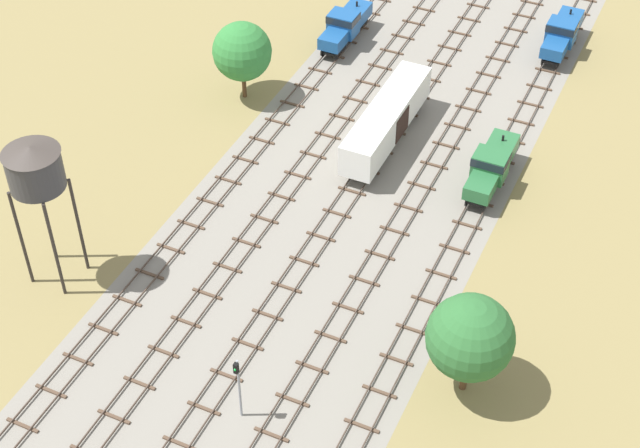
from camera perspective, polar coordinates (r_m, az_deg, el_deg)
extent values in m
plane|color=olive|center=(86.27, 4.39, 5.57)|extent=(480.00, 480.00, 0.00)
cube|color=gray|center=(86.27, 4.39, 5.57)|extent=(23.55, 176.00, 0.01)
cube|color=#47382D|center=(90.27, -1.62, 7.69)|extent=(0.07, 126.00, 0.15)
cube|color=#47382D|center=(89.75, -0.79, 7.48)|extent=(0.07, 126.00, 0.15)
cube|color=brown|center=(66.00, -16.96, -11.16)|extent=(2.40, 0.22, 0.14)
cube|color=brown|center=(67.25, -15.41, -9.38)|extent=(2.40, 0.22, 0.14)
cube|color=brown|center=(68.60, -13.93, -7.66)|extent=(2.40, 0.22, 0.14)
cube|color=brown|center=(70.06, -12.52, -6.00)|extent=(2.40, 0.22, 0.14)
cube|color=brown|center=(71.61, -11.18, -4.41)|extent=(2.40, 0.22, 0.14)
cube|color=brown|center=(73.26, -9.91, -2.89)|extent=(2.40, 0.22, 0.14)
cube|color=brown|center=(74.98, -8.69, -1.43)|extent=(2.40, 0.22, 0.14)
cube|color=brown|center=(76.79, -7.54, -0.04)|extent=(2.40, 0.22, 0.14)
cube|color=brown|center=(78.67, -6.43, 1.29)|extent=(2.40, 0.22, 0.14)
cube|color=brown|center=(80.61, -5.38, 2.55)|extent=(2.40, 0.22, 0.14)
cube|color=brown|center=(82.62, -4.38, 3.75)|extent=(2.40, 0.22, 0.14)
cube|color=brown|center=(84.69, -3.42, 4.89)|extent=(2.40, 0.22, 0.14)
cube|color=brown|center=(86.81, -2.50, 5.98)|extent=(2.40, 0.22, 0.14)
cube|color=brown|center=(88.99, -1.63, 7.01)|extent=(2.40, 0.22, 0.14)
cube|color=brown|center=(91.21, -0.80, 7.99)|extent=(2.40, 0.22, 0.14)
cube|color=brown|center=(93.47, 0.00, 8.92)|extent=(2.40, 0.22, 0.14)
cube|color=brown|center=(95.77, 0.77, 9.81)|extent=(2.40, 0.22, 0.14)
cube|color=brown|center=(98.11, 1.50, 10.65)|extent=(2.40, 0.22, 0.14)
cube|color=brown|center=(100.49, 2.20, 11.45)|extent=(2.40, 0.22, 0.14)
cube|color=brown|center=(102.90, 2.87, 12.21)|extent=(2.40, 0.22, 0.14)
cube|color=#47382D|center=(88.57, 1.24, 6.94)|extent=(0.07, 126.00, 0.15)
cube|color=#47382D|center=(88.11, 2.10, 6.72)|extent=(0.07, 126.00, 0.15)
cube|color=brown|center=(65.00, -11.93, -10.94)|extent=(2.40, 0.22, 0.14)
cube|color=brown|center=(66.40, -10.48, -9.11)|extent=(2.40, 0.22, 0.14)
cube|color=brown|center=(67.90, -9.12, -7.36)|extent=(2.40, 0.22, 0.14)
cube|color=brown|center=(69.50, -7.82, -5.68)|extent=(2.40, 0.22, 0.14)
cube|color=brown|center=(71.19, -6.59, -4.07)|extent=(2.40, 0.22, 0.14)
cube|color=brown|center=(72.97, -5.43, -2.54)|extent=(2.40, 0.22, 0.14)
cube|color=brown|center=(74.82, -4.32, -1.09)|extent=(2.40, 0.22, 0.14)
cube|color=brown|center=(76.75, -3.27, 0.30)|extent=(2.40, 0.22, 0.14)
cube|color=brown|center=(78.74, -2.27, 1.61)|extent=(2.40, 0.22, 0.14)
cube|color=brown|center=(80.80, -1.32, 2.86)|extent=(2.40, 0.22, 0.14)
cube|color=brown|center=(82.91, -0.41, 4.05)|extent=(2.40, 0.22, 0.14)
cube|color=brown|center=(85.08, 0.45, 5.17)|extent=(2.40, 0.22, 0.14)
cube|color=brown|center=(87.30, 1.27, 6.24)|extent=(2.40, 0.22, 0.14)
cube|color=brown|center=(89.56, 2.05, 7.25)|extent=(2.40, 0.22, 0.14)
cube|color=brown|center=(91.86, 2.80, 8.22)|extent=(2.40, 0.22, 0.14)
cube|color=brown|center=(94.21, 3.51, 9.13)|extent=(2.40, 0.22, 0.14)
cube|color=brown|center=(96.58, 4.20, 9.99)|extent=(2.40, 0.22, 0.14)
cube|color=brown|center=(99.00, 4.85, 10.82)|extent=(2.40, 0.22, 0.14)
cube|color=brown|center=(101.44, 5.47, 11.60)|extent=(2.40, 0.22, 0.14)
cube|color=brown|center=(103.92, 6.07, 12.35)|extent=(2.40, 0.22, 0.14)
cube|color=#47382D|center=(87.11, 4.20, 6.15)|extent=(0.07, 126.00, 0.15)
cube|color=#47382D|center=(86.72, 5.08, 5.91)|extent=(0.07, 126.00, 0.15)
cube|color=brown|center=(63.04, -8.18, -12.55)|extent=(2.40, 0.22, 0.14)
cube|color=brown|center=(64.49, -6.79, -10.62)|extent=(2.40, 0.22, 0.14)
cube|color=brown|center=(66.03, -5.48, -8.77)|extent=(2.40, 0.22, 0.14)
cube|color=brown|center=(67.68, -4.25, -7.00)|extent=(2.40, 0.22, 0.14)
cube|color=brown|center=(69.42, -3.08, -5.31)|extent=(2.40, 0.22, 0.14)
cube|color=brown|center=(71.24, -1.98, -3.71)|extent=(2.40, 0.22, 0.14)
cube|color=brown|center=(73.13, -0.94, -2.19)|extent=(2.40, 0.22, 0.14)
cube|color=brown|center=(75.10, 0.05, -0.74)|extent=(2.40, 0.22, 0.14)
cube|color=brown|center=(77.14, 0.98, 0.63)|extent=(2.40, 0.22, 0.14)
cube|color=brown|center=(79.24, 1.87, 1.93)|extent=(2.40, 0.22, 0.14)
cube|color=brown|center=(81.39, 2.71, 3.16)|extent=(2.40, 0.22, 0.14)
cube|color=brown|center=(83.60, 3.51, 4.32)|extent=(2.40, 0.22, 0.14)
cube|color=brown|center=(85.85, 4.27, 5.43)|extent=(2.40, 0.22, 0.14)
cube|color=brown|center=(88.15, 4.99, 6.47)|extent=(2.40, 0.22, 0.14)
cube|color=brown|center=(90.49, 5.68, 7.46)|extent=(2.40, 0.22, 0.14)
cube|color=brown|center=(92.87, 6.34, 8.40)|extent=(2.40, 0.22, 0.14)
cube|color=brown|center=(95.28, 6.96, 9.30)|extent=(2.40, 0.22, 0.14)
cube|color=brown|center=(97.73, 7.56, 10.14)|extent=(2.40, 0.22, 0.14)
cube|color=brown|center=(100.20, 8.13, 10.95)|extent=(2.40, 0.22, 0.14)
cube|color=brown|center=(102.71, 8.68, 11.71)|extent=(2.40, 0.22, 0.14)
cube|color=brown|center=(105.24, 9.20, 12.44)|extent=(2.40, 0.22, 0.14)
cube|color=#47382D|center=(85.90, 7.24, 5.32)|extent=(0.07, 126.00, 0.15)
cube|color=#47382D|center=(85.59, 8.14, 5.07)|extent=(0.07, 126.00, 0.15)
cube|color=brown|center=(62.90, -2.85, -12.16)|extent=(2.40, 0.22, 0.14)
cube|color=brown|center=(64.48, -1.62, -10.22)|extent=(2.40, 0.22, 0.14)
cube|color=brown|center=(66.17, -0.47, -8.36)|extent=(2.40, 0.22, 0.14)
cube|color=brown|center=(67.94, 0.61, -6.59)|extent=(2.40, 0.22, 0.14)
cube|color=brown|center=(69.80, 1.63, -4.92)|extent=(2.40, 0.22, 0.14)
cube|color=brown|center=(71.74, 2.59, -3.33)|extent=(2.40, 0.22, 0.14)
cube|color=brown|center=(73.74, 3.50, -1.82)|extent=(2.40, 0.22, 0.14)
cube|color=brown|center=(75.82, 4.36, -0.40)|extent=(2.40, 0.22, 0.14)
cube|color=brown|center=(77.95, 5.17, 0.95)|extent=(2.40, 0.22, 0.14)
cube|color=brown|center=(80.14, 5.93, 2.23)|extent=(2.40, 0.22, 0.14)
cube|color=brown|center=(82.38, 6.66, 3.43)|extent=(2.40, 0.22, 0.14)
cube|color=brown|center=(84.67, 7.35, 4.57)|extent=(2.40, 0.22, 0.14)
cube|color=brown|center=(87.00, 8.01, 5.65)|extent=(2.40, 0.22, 0.14)
cube|color=brown|center=(89.37, 8.63, 6.67)|extent=(2.40, 0.22, 0.14)
cube|color=brown|center=(91.77, 9.22, 7.64)|extent=(2.40, 0.22, 0.14)
cube|color=brown|center=(94.21, 9.79, 8.56)|extent=(2.40, 0.22, 0.14)
cube|color=brown|center=(96.69, 10.32, 9.43)|extent=(2.40, 0.22, 0.14)
cube|color=brown|center=(99.19, 10.84, 10.26)|extent=(2.40, 0.22, 0.14)
cube|color=brown|center=(101.72, 11.33, 11.04)|extent=(2.40, 0.22, 0.14)
cube|color=brown|center=(104.27, 11.80, 11.78)|extent=(2.40, 0.22, 0.14)
cube|color=brown|center=(106.85, 12.25, 12.49)|extent=(2.40, 0.22, 0.14)
cube|color=#47382D|center=(84.95, 10.35, 4.45)|extent=(0.07, 126.00, 0.15)
cube|color=#47382D|center=(84.72, 11.27, 4.19)|extent=(0.07, 126.00, 0.15)
cube|color=brown|center=(63.27, 2.44, -11.68)|extent=(2.40, 0.22, 0.14)
cube|color=brown|center=(64.99, 3.49, -9.73)|extent=(2.40, 0.22, 0.14)
cube|color=brown|center=(66.80, 4.47, -7.89)|extent=(2.40, 0.22, 0.14)
cube|color=brown|center=(68.69, 5.39, -6.14)|extent=(2.40, 0.22, 0.14)
cube|color=brown|center=(70.65, 6.26, -4.49)|extent=(2.40, 0.22, 0.14)
cube|color=brown|center=(72.69, 7.07, -2.93)|extent=(2.40, 0.22, 0.14)
cube|color=brown|center=(74.79, 7.84, -1.45)|extent=(2.40, 0.22, 0.14)
cube|color=brown|center=(76.95, 8.56, -0.06)|extent=(2.40, 0.22, 0.14)
cube|color=brown|center=(79.17, 9.24, 1.26)|extent=(2.40, 0.22, 0.14)
cube|color=brown|center=(81.44, 9.89, 2.51)|extent=(2.40, 0.22, 0.14)
cube|color=brown|center=(83.75, 10.50, 3.68)|extent=(2.40, 0.22, 0.14)
cube|color=brown|center=(86.10, 11.08, 4.79)|extent=(2.40, 0.22, 0.14)
cube|color=brown|center=(88.50, 11.63, 5.85)|extent=(2.40, 0.22, 0.14)
cube|color=brown|center=(90.93, 12.16, 6.84)|extent=(2.40, 0.22, 0.14)
cube|color=brown|center=(93.39, 12.66, 7.79)|extent=(2.40, 0.22, 0.14)
cube|color=brown|center=(95.88, 13.13, 8.68)|extent=(2.40, 0.22, 0.14)
cube|color=brown|center=(98.41, 13.58, 9.53)|extent=(2.40, 0.22, 0.14)
cube|color=brown|center=(100.95, 14.01, 10.33)|extent=(2.40, 0.22, 0.14)
cube|color=brown|center=(103.53, 14.43, 11.10)|extent=(2.40, 0.22, 0.14)
cube|color=brown|center=(106.12, 14.82, 11.82)|extent=(2.40, 0.22, 0.14)
cube|color=brown|center=(108.74, 15.20, 12.51)|extent=(2.40, 0.22, 0.14)
cube|color=#286638|center=(81.42, 10.33, 4.03)|extent=(2.24, 5.04, 1.30)
cube|color=#286638|center=(78.00, 9.35, 2.16)|extent=(2.13, 2.88, 1.17)
cube|color=#286638|center=(79.40, 9.89, 3.39)|extent=(2.69, 2.16, 2.20)
cube|color=black|center=(79.00, 9.94, 3.75)|extent=(2.74, 2.25, 0.70)
cylinder|color=black|center=(81.73, 10.62, 4.94)|extent=(0.20, 0.20, 0.50)
cylinder|color=black|center=(82.21, 9.76, 3.56)|extent=(0.14, 0.90, 0.90)
cylinder|color=black|center=(81.98, 10.71, 3.29)|extent=(0.14, 0.90, 0.90)
cylinder|color=black|center=(83.61, 10.13, 4.25)|extent=(0.14, 0.90, 0.90)
cylinder|color=black|center=(83.38, 11.07, 3.98)|extent=(0.14, 0.90, 0.90)
cube|color=black|center=(82.79, 10.42, 3.77)|extent=(1.68, 2.20, 0.24)
cylinder|color=black|center=(78.11, 8.57, 1.34)|extent=(0.14, 0.90, 0.90)
cylinder|color=black|center=(77.86, 9.57, 1.05)|extent=(0.14, 0.90, 0.90)
cylinder|color=black|center=(79.46, 8.98, 2.11)|extent=(0.14, 0.90, 0.90)
cylinder|color=black|center=(79.22, 9.96, 1.82)|extent=(0.14, 0.90, 0.90)
cube|color=black|center=(78.66, 9.27, 1.58)|extent=(1.68, 2.20, 0.24)
cube|color=white|center=(83.10, 3.91, 6.12)|extent=(2.80, 14.00, 2.80)
cube|color=black|center=(82.80, 4.82, 5.80)|extent=(0.08, 2.80, 2.24)
cylinder|color=black|center=(87.31, 4.36, 6.62)|extent=(0.13, 0.80, 0.80)
cylinder|color=black|center=(86.92, 5.25, 6.38)|extent=(0.13, 0.80, 0.80)
cylinder|color=black|center=(88.70, 4.79, 7.23)|extent=(0.13, 0.80, 0.80)
cylinder|color=black|center=(88.33, 5.67, 6.99)|extent=(0.13, 0.80, 0.80)
cube|color=black|center=(87.81, 5.02, 6.81)|extent=(1.68, 2.20, 0.24)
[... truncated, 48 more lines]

